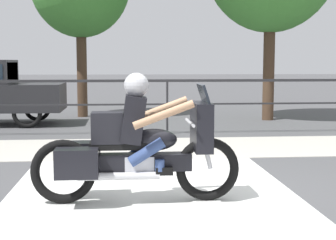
% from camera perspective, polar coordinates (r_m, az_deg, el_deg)
% --- Properties ---
extents(ground_plane, '(120.00, 120.00, 0.00)m').
position_cam_1_polar(ground_plane, '(6.65, 3.79, -7.93)').
color(ground_plane, '#4C4C4F').
extents(sidewalk_band, '(44.00, 2.40, 0.01)m').
position_cam_1_polar(sidewalk_band, '(9.96, 0.82, -3.05)').
color(sidewalk_band, '#B7B2A8').
rests_on(sidewalk_band, ground).
extents(crosswalk_band, '(3.60, 6.00, 0.01)m').
position_cam_1_polar(crosswalk_band, '(6.39, -1.75, -8.47)').
color(crosswalk_band, silver).
rests_on(crosswalk_band, ground).
extents(fence_railing, '(36.00, 0.05, 1.25)m').
position_cam_1_polar(fence_railing, '(11.68, -0.09, 3.21)').
color(fence_railing, '#232326').
rests_on(fence_railing, ground).
extents(motorcycle, '(2.46, 0.76, 1.53)m').
position_cam_1_polar(motorcycle, '(6.04, -3.61, -2.85)').
color(motorcycle, black).
rests_on(motorcycle, ground).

